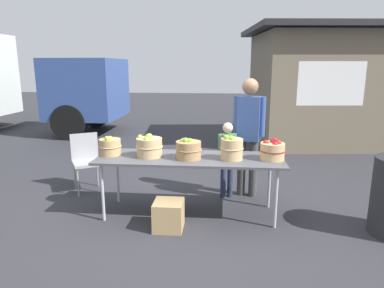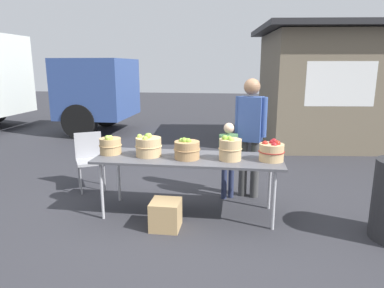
% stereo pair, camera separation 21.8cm
% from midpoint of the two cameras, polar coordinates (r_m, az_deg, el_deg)
% --- Properties ---
extents(ground_plane, '(40.00, 40.00, 0.00)m').
position_cam_midpoint_polar(ground_plane, '(4.50, 0.87, -11.48)').
color(ground_plane, '#2D2D33').
extents(market_table, '(2.30, 0.76, 0.75)m').
position_cam_midpoint_polar(market_table, '(4.26, 0.90, -2.73)').
color(market_table, '#4C4C51').
rests_on(market_table, ground).
extents(apple_basket_green_0, '(0.29, 0.29, 0.26)m').
position_cam_midpoint_polar(apple_basket_green_0, '(4.48, -12.10, -0.21)').
color(apple_basket_green_0, tan).
rests_on(apple_basket_green_0, market_table).
extents(apple_basket_green_1, '(0.34, 0.34, 0.29)m').
position_cam_midpoint_polar(apple_basket_green_1, '(4.30, -5.83, -0.33)').
color(apple_basket_green_1, tan).
rests_on(apple_basket_green_1, market_table).
extents(apple_basket_green_2, '(0.33, 0.33, 0.27)m').
position_cam_midpoint_polar(apple_basket_green_2, '(4.15, 0.64, -0.90)').
color(apple_basket_green_2, '#A87F51').
rests_on(apple_basket_green_2, market_table).
extents(apple_basket_green_3, '(0.29, 0.29, 0.31)m').
position_cam_midpoint_polar(apple_basket_green_3, '(4.13, 7.86, -0.80)').
color(apple_basket_green_3, tan).
rests_on(apple_basket_green_3, market_table).
extents(apple_basket_red_0, '(0.31, 0.31, 0.26)m').
position_cam_midpoint_polar(apple_basket_red_0, '(4.20, 14.58, -1.18)').
color(apple_basket_red_0, tan).
rests_on(apple_basket_red_0, market_table).
extents(vendor_adult, '(0.44, 0.29, 1.69)m').
position_cam_midpoint_polar(vendor_adult, '(4.87, 10.97, 2.48)').
color(vendor_adult, '#3F3F3F').
rests_on(vendor_adult, ground).
extents(child_customer, '(0.26, 0.22, 1.09)m').
position_cam_midpoint_polar(child_customer, '(4.83, 7.35, -1.76)').
color(child_customer, '#262D4C').
rests_on(child_customer, ground).
extents(food_kiosk, '(3.79, 3.26, 2.74)m').
position_cam_midpoint_polar(food_kiosk, '(8.86, 22.89, 8.83)').
color(food_kiosk, '#726651').
rests_on(food_kiosk, ground).
extents(folding_chair, '(0.55, 0.55, 0.86)m').
position_cam_midpoint_polar(folding_chair, '(5.43, -15.59, -1.97)').
color(folding_chair, '#99999E').
rests_on(folding_chair, ground).
extents(produce_crate, '(0.34, 0.34, 0.34)m').
position_cam_midpoint_polar(produce_crate, '(4.06, -2.85, -11.69)').
color(produce_crate, tan).
rests_on(produce_crate, ground).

